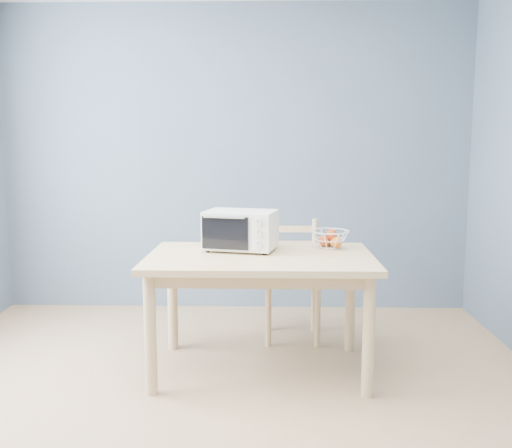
{
  "coord_description": "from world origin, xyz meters",
  "views": [
    {
      "loc": [
        0.31,
        -2.65,
        1.44
      ],
      "look_at": [
        0.22,
        0.92,
        0.93
      ],
      "focal_mm": 40.0,
      "sensor_mm": 36.0,
      "label": 1
    }
  ],
  "objects_px": {
    "fruit_basket": "(330,238)",
    "dining_chair": "(292,280)",
    "dining_table": "(260,271)",
    "toaster_oven": "(238,229)"
  },
  "relations": [
    {
      "from": "dining_table",
      "to": "toaster_oven",
      "type": "relative_size",
      "value": 2.82
    },
    {
      "from": "toaster_oven",
      "to": "dining_chair",
      "type": "height_order",
      "value": "toaster_oven"
    },
    {
      "from": "toaster_oven",
      "to": "dining_chair",
      "type": "relative_size",
      "value": 0.57
    },
    {
      "from": "fruit_basket",
      "to": "dining_chair",
      "type": "relative_size",
      "value": 0.39
    },
    {
      "from": "dining_table",
      "to": "toaster_oven",
      "type": "height_order",
      "value": "toaster_oven"
    },
    {
      "from": "dining_chair",
      "to": "dining_table",
      "type": "bearing_deg",
      "value": -109.08
    },
    {
      "from": "toaster_oven",
      "to": "fruit_basket",
      "type": "height_order",
      "value": "toaster_oven"
    },
    {
      "from": "fruit_basket",
      "to": "dining_chair",
      "type": "bearing_deg",
      "value": 119.09
    },
    {
      "from": "toaster_oven",
      "to": "fruit_basket",
      "type": "distance_m",
      "value": 0.61
    },
    {
      "from": "dining_table",
      "to": "fruit_basket",
      "type": "height_order",
      "value": "fruit_basket"
    }
  ]
}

